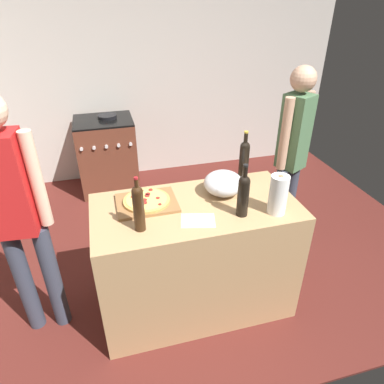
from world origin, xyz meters
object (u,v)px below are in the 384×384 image
Objects in this scene: wine_bottle_dark at (244,159)px; person_in_red at (292,153)px; wine_bottle_amber at (138,207)px; person_in_stripes at (17,211)px; stove at (108,155)px; wine_bottle_green at (243,194)px; paper_towel_roll at (278,195)px; mixing_bowl at (223,183)px; pizza at (146,200)px.

person_in_red is (0.54, 0.23, -0.12)m from wine_bottle_dark.
wine_bottle_amber is 0.93× the size of wine_bottle_dark.
stove is at bearing 73.46° from person_in_stripes.
wine_bottle_amber is at bearing -19.65° from person_in_stripes.
person_in_red reaches higher than stove.
wine_bottle_green is at bearing -1.27° from wine_bottle_amber.
mixing_bowl is at bearing 129.37° from paper_towel_roll.
pizza is 0.54m from mixing_bowl.
wine_bottle_amber is at bearing -152.60° from wine_bottle_dark.
wine_bottle_dark is at bearing 6.77° from person_in_stripes.
pizza is 1.14× the size of mixing_bowl.
person_in_stripes is at bearing -168.87° from person_in_red.
mixing_bowl is 0.72× the size of wine_bottle_dark.
wine_bottle_dark is (0.84, 0.43, 0.01)m from wine_bottle_amber.
paper_towel_roll is at bearing -3.00° from wine_bottle_amber.
stove is at bearing 93.28° from wine_bottle_amber.
paper_towel_roll is 0.87m from wine_bottle_amber.
mixing_bowl is at bearing -0.59° from pizza.
person_in_stripes is at bearing 160.35° from wine_bottle_amber.
paper_towel_roll is (0.79, -0.31, 0.10)m from pizza.
wine_bottle_amber is at bearing 177.00° from paper_towel_roll.
person_in_red is at bearing -45.71° from stove.
wine_bottle_amber is 2.29m from stove.
paper_towel_roll reaches higher than pizza.
mixing_bowl is 0.30× the size of stove.
pizza is at bearing -83.94° from stove.
paper_towel_roll is at bearing -125.42° from person_in_red.
stove is at bearing 113.98° from paper_towel_roll.
person_in_stripes is (-1.54, -0.18, -0.08)m from wine_bottle_dark.
mixing_bowl is 0.77× the size of wine_bottle_green.
wine_bottle_dark is 1.55m from person_in_stripes.
wine_bottle_green is 0.21× the size of person_in_red.
mixing_bowl is 0.16× the size of person_in_stripes.
wine_bottle_dark reaches higher than paper_towel_roll.
pizza is 0.34× the size of stove.
wine_bottle_amber is at bearing -154.33° from person_in_red.
person_in_red is at bearing 42.86° from wine_bottle_green.
person_in_red is (1.29, 0.39, 0.02)m from pizza.
wine_bottle_amber is 0.75m from person_in_stripes.
wine_bottle_green is at bearing -137.14° from person_in_red.
mixing_bowl is (0.54, -0.01, 0.05)m from pizza.
mixing_bowl is 0.77× the size of wine_bottle_amber.
wine_bottle_amber is 0.38× the size of stove.
mixing_bowl is 0.29m from wine_bottle_dark.
person_in_red reaches higher than mixing_bowl.
person_in_red is at bearing 54.58° from paper_towel_roll.
stove is at bearing 134.29° from person_in_red.
paper_towel_roll is 0.16× the size of person_in_stripes.
paper_towel_roll is 0.48m from wine_bottle_dark.
pizza is at bearing 1.21° from person_in_stripes.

